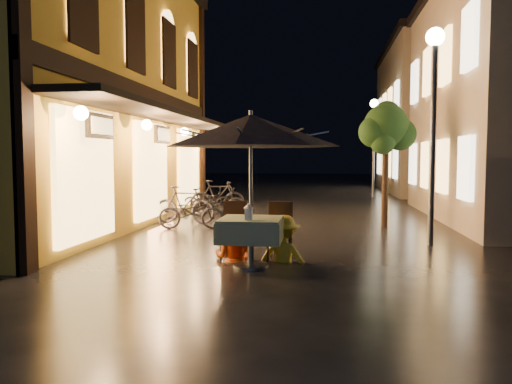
# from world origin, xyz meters

# --- Properties ---
(ground) EXTENTS (90.00, 90.00, 0.00)m
(ground) POSITION_xyz_m (0.00, 0.00, 0.00)
(ground) COLOR black
(ground) RESTS_ON ground
(west_building) EXTENTS (5.90, 11.40, 7.40)m
(west_building) POSITION_xyz_m (-5.72, 4.00, 3.71)
(west_building) COLOR gold
(west_building) RESTS_ON ground
(east_building_far) EXTENTS (7.30, 10.30, 7.30)m
(east_building_far) POSITION_xyz_m (7.49, 18.00, 3.66)
(east_building_far) COLOR #B7A88C
(east_building_far) RESTS_ON ground
(street_tree) EXTENTS (1.43, 1.20, 3.15)m
(street_tree) POSITION_xyz_m (2.41, 4.51, 2.42)
(street_tree) COLOR black
(street_tree) RESTS_ON ground
(streetlamp_near) EXTENTS (0.36, 0.36, 4.23)m
(streetlamp_near) POSITION_xyz_m (3.00, 2.00, 2.92)
(streetlamp_near) COLOR #59595E
(streetlamp_near) RESTS_ON ground
(streetlamp_far) EXTENTS (0.36, 0.36, 4.23)m
(streetlamp_far) POSITION_xyz_m (3.00, 14.00, 2.92)
(streetlamp_far) COLOR #59595E
(streetlamp_far) RESTS_ON ground
(cafe_table) EXTENTS (0.99, 0.99, 0.78)m
(cafe_table) POSITION_xyz_m (-0.23, -0.45, 0.59)
(cafe_table) COLOR #59595E
(cafe_table) RESTS_ON ground
(patio_umbrella) EXTENTS (2.76, 2.76, 2.46)m
(patio_umbrella) POSITION_xyz_m (-0.23, -0.45, 2.15)
(patio_umbrella) COLOR #59595E
(patio_umbrella) RESTS_ON ground
(cafe_chair_left) EXTENTS (0.42, 0.42, 0.97)m
(cafe_chair_left) POSITION_xyz_m (-0.63, 0.29, 0.54)
(cafe_chair_left) COLOR black
(cafe_chair_left) RESTS_ON ground
(cafe_chair_right) EXTENTS (0.42, 0.42, 0.97)m
(cafe_chair_right) POSITION_xyz_m (0.17, 0.29, 0.54)
(cafe_chair_right) COLOR black
(cafe_chair_right) RESTS_ON ground
(table_lantern) EXTENTS (0.16, 0.16, 0.25)m
(table_lantern) POSITION_xyz_m (-0.23, -0.67, 0.92)
(table_lantern) COLOR white
(table_lantern) RESTS_ON cafe_table
(person_orange) EXTENTS (0.81, 0.68, 1.48)m
(person_orange) POSITION_xyz_m (-0.59, 0.08, 0.74)
(person_orange) COLOR #F65C14
(person_orange) RESTS_ON ground
(person_yellow) EXTENTS (1.05, 0.72, 1.50)m
(person_yellow) POSITION_xyz_m (0.24, 0.11, 0.75)
(person_yellow) COLOR yellow
(person_yellow) RESTS_ON ground
(bicycle_0) EXTENTS (1.63, 0.79, 0.82)m
(bicycle_0) POSITION_xyz_m (-2.28, 3.48, 0.41)
(bicycle_0) COLOR black
(bicycle_0) RESTS_ON ground
(bicycle_1) EXTENTS (1.68, 0.60, 0.99)m
(bicycle_1) POSITION_xyz_m (-2.70, 4.40, 0.50)
(bicycle_1) COLOR black
(bicycle_1) RESTS_ON ground
(bicycle_2) EXTENTS (1.72, 1.13, 0.85)m
(bicycle_2) POSITION_xyz_m (-2.18, 6.14, 0.43)
(bicycle_2) COLOR black
(bicycle_2) RESTS_ON ground
(bicycle_3) EXTENTS (1.77, 0.99, 1.02)m
(bicycle_3) POSITION_xyz_m (-2.40, 7.04, 0.51)
(bicycle_3) COLOR black
(bicycle_3) RESTS_ON ground
(bicycle_4) EXTENTS (1.60, 0.80, 0.80)m
(bicycle_4) POSITION_xyz_m (-2.71, 6.97, 0.40)
(bicycle_4) COLOR black
(bicycle_4) RESTS_ON ground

